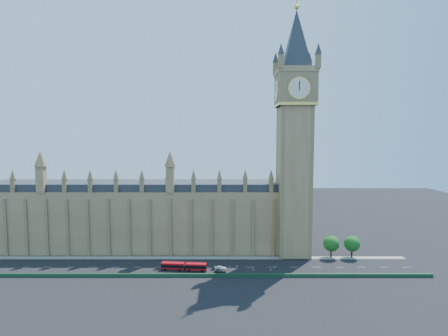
{
  "coord_description": "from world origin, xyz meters",
  "views": [
    {
      "loc": [
        10.93,
        -121.08,
        45.76
      ],
      "look_at": [
        10.8,
        10.0,
        34.7
      ],
      "focal_mm": 28.0,
      "sensor_mm": 36.0,
      "label": 1
    }
  ],
  "objects_px": {
    "red_bus": "(184,266)",
    "car_white": "(220,268)",
    "car_grey": "(220,271)",
    "car_silver": "(199,269)"
  },
  "relations": [
    {
      "from": "red_bus",
      "to": "car_grey",
      "type": "xyz_separation_m",
      "value": [
        12.67,
        -1.87,
        -0.71
      ]
    },
    {
      "from": "car_grey",
      "to": "car_silver",
      "type": "relative_size",
      "value": 0.97
    },
    {
      "from": "red_bus",
      "to": "car_white",
      "type": "height_order",
      "value": "red_bus"
    },
    {
      "from": "car_grey",
      "to": "car_white",
      "type": "bearing_deg",
      "value": 6.16
    },
    {
      "from": "red_bus",
      "to": "car_grey",
      "type": "bearing_deg",
      "value": -2.9
    },
    {
      "from": "car_grey",
      "to": "car_silver",
      "type": "distance_m",
      "value": 7.65
    },
    {
      "from": "car_grey",
      "to": "car_white",
      "type": "xyz_separation_m",
      "value": [
        0.04,
        2.84,
        -0.11
      ]
    },
    {
      "from": "red_bus",
      "to": "car_white",
      "type": "bearing_deg",
      "value": 9.86
    },
    {
      "from": "car_grey",
      "to": "car_silver",
      "type": "bearing_deg",
      "value": 86.28
    },
    {
      "from": "car_silver",
      "to": "red_bus",
      "type": "bearing_deg",
      "value": 88.75
    }
  ]
}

